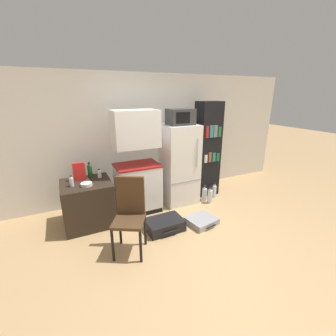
{
  "coord_description": "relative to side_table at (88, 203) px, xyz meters",
  "views": [
    {
      "loc": [
        -1.64,
        -2.36,
        2.1
      ],
      "look_at": [
        -0.12,
        0.85,
        0.92
      ],
      "focal_mm": 24.0,
      "sensor_mm": 36.0,
      "label": 1
    }
  ],
  "objects": [
    {
      "name": "water_bottle_middle",
      "position": [
        2.51,
        -0.09,
        -0.23
      ],
      "size": [
        0.09,
        0.09,
        0.32
      ],
      "color": "silver",
      "rests_on": "ground_plane"
    },
    {
      "name": "wall_back",
      "position": [
        1.6,
        0.76,
        0.87
      ],
      "size": [
        6.4,
        0.1,
        2.48
      ],
      "color": "silver",
      "rests_on": "ground_plane"
    },
    {
      "name": "ground_plane",
      "position": [
        1.4,
        -1.24,
        -0.37
      ],
      "size": [
        24.0,
        24.0,
        0.0
      ],
      "primitive_type": "plane",
      "color": "tan"
    },
    {
      "name": "refrigerator",
      "position": [
        1.76,
        0.08,
        0.41
      ],
      "size": [
        0.65,
        0.59,
        1.55
      ],
      "color": "white",
      "rests_on": "ground_plane"
    },
    {
      "name": "bottle_milk_white",
      "position": [
        0.24,
        0.13,
        0.43
      ],
      "size": [
        0.07,
        0.07,
        0.15
      ],
      "color": "white",
      "rests_on": "side_table"
    },
    {
      "name": "side_table",
      "position": [
        0.0,
        0.0,
        0.0
      ],
      "size": [
        0.78,
        0.73,
        0.74
      ],
      "color": "#2D2319",
      "rests_on": "ground_plane"
    },
    {
      "name": "microwave",
      "position": [
        1.76,
        0.08,
        1.32
      ],
      "size": [
        0.46,
        0.37,
        0.29
      ],
      "color": "#333333",
      "rests_on": "refrigerator"
    },
    {
      "name": "suitcase_large_flat",
      "position": [
        1.7,
        -0.84,
        -0.32
      ],
      "size": [
        0.53,
        0.49,
        0.1
      ],
      "rotation": [
        0.0,
        0.0,
        0.18
      ],
      "color": "#99999E",
      "rests_on": "ground_plane"
    },
    {
      "name": "water_bottle_front",
      "position": [
        2.23,
        -0.13,
        -0.23
      ],
      "size": [
        0.1,
        0.1,
        0.33
      ],
      "color": "silver",
      "rests_on": "ground_plane"
    },
    {
      "name": "kitchen_hutch",
      "position": [
        0.9,
        0.09,
        0.48
      ],
      "size": [
        0.78,
        0.56,
        1.84
      ],
      "color": "white",
      "rests_on": "ground_plane"
    },
    {
      "name": "bookshelf",
      "position": [
        2.46,
        0.19,
        0.61
      ],
      "size": [
        0.47,
        0.37,
        1.96
      ],
      "color": "black",
      "rests_on": "ground_plane"
    },
    {
      "name": "chair",
      "position": [
        0.45,
        -0.94,
        0.24
      ],
      "size": [
        0.54,
        0.54,
        1.05
      ],
      "rotation": [
        0.0,
        0.0,
        -0.51
      ],
      "color": "black",
      "rests_on": "ground_plane"
    },
    {
      "name": "water_bottle_back",
      "position": [
        2.27,
        -0.26,
        -0.23
      ],
      "size": [
        0.1,
        0.1,
        0.34
      ],
      "color": "silver",
      "rests_on": "ground_plane"
    },
    {
      "name": "suitcase_small_flat",
      "position": [
        1.06,
        -0.73,
        -0.28
      ],
      "size": [
        0.59,
        0.44,
        0.18
      ],
      "rotation": [
        0.0,
        0.0,
        0.01
      ],
      "color": "black",
      "rests_on": "ground_plane"
    },
    {
      "name": "bowl",
      "position": [
        -0.0,
        -0.15,
        0.39
      ],
      "size": [
        0.18,
        0.18,
        0.05
      ],
      "color": "silver",
      "rests_on": "side_table"
    },
    {
      "name": "bottle_clear_short",
      "position": [
        -0.21,
        -0.07,
        0.44
      ],
      "size": [
        0.06,
        0.06,
        0.18
      ],
      "color": "silver",
      "rests_on": "side_table"
    },
    {
      "name": "cereal_box",
      "position": [
        -0.07,
        0.14,
        0.52
      ],
      "size": [
        0.19,
        0.07,
        0.3
      ],
      "color": "red",
      "rests_on": "side_table"
    },
    {
      "name": "bottle_green_tall",
      "position": [
        0.1,
        0.24,
        0.48
      ],
      "size": [
        0.08,
        0.08,
        0.26
      ],
      "color": "#1E6028",
      "rests_on": "side_table"
    }
  ]
}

